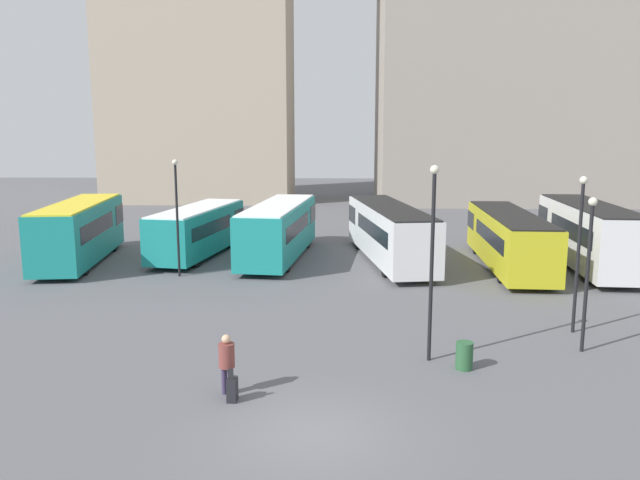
# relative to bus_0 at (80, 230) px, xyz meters

# --- Properties ---
(ground_plane) EXTENTS (160.00, 160.00, 0.00)m
(ground_plane) POSITION_rel_bus_0_xyz_m (13.67, -19.35, -1.78)
(ground_plane) COLOR #56565B
(building_block_left) EXTENTS (18.38, 10.35, 34.78)m
(building_block_left) POSITION_rel_bus_0_xyz_m (0.01, 31.26, 15.61)
(building_block_left) COLOR tan
(building_block_left) RESTS_ON ground_plane
(building_block_right) EXTENTS (31.15, 13.80, 31.96)m
(building_block_right) POSITION_rel_bus_0_xyz_m (33.72, 31.26, 14.20)
(building_block_right) COLOR gray
(building_block_right) RESTS_ON ground_plane
(bus_0) EXTENTS (3.70, 10.38, 3.29)m
(bus_0) POSITION_rel_bus_0_xyz_m (0.00, 0.00, 0.00)
(bus_0) COLOR #19847F
(bus_0) RESTS_ON ground_plane
(bus_1) EXTENTS (3.94, 9.56, 2.83)m
(bus_1) POSITION_rel_bus_0_xyz_m (6.11, 1.93, -0.24)
(bus_1) COLOR #19847F
(bus_1) RESTS_ON ground_plane
(bus_2) EXTENTS (3.69, 10.93, 3.11)m
(bus_2) POSITION_rel_bus_0_xyz_m (10.83, 1.40, -0.09)
(bus_2) COLOR #19847F
(bus_2) RESTS_ON ground_plane
(bus_3) EXTENTS (4.29, 12.27, 3.09)m
(bus_3) POSITION_rel_bus_0_xyz_m (16.97, 0.88, -0.09)
(bus_3) COLOR silver
(bus_3) RESTS_ON ground_plane
(bus_4) EXTENTS (3.01, 11.54, 2.89)m
(bus_4) POSITION_rel_bus_0_xyz_m (23.19, -0.47, -0.20)
(bus_4) COLOR gold
(bus_4) RESTS_ON ground_plane
(bus_5) EXTENTS (3.20, 10.90, 3.37)m
(bus_5) POSITION_rel_bus_0_xyz_m (27.33, -0.53, 0.05)
(bus_5) COLOR silver
(bus_5) RESTS_ON ground_plane
(traveler) EXTENTS (0.47, 0.47, 1.71)m
(traveler) POSITION_rel_bus_0_xyz_m (11.17, -17.13, -0.77)
(traveler) COLOR #382D4C
(traveler) RESTS_ON ground_plane
(suitcase) EXTENTS (0.28, 0.35, 0.96)m
(suitcase) POSITION_rel_bus_0_xyz_m (11.39, -17.60, -1.44)
(suitcase) COLOR black
(suitcase) RESTS_ON ground_plane
(lamp_post_0) EXTENTS (0.28, 0.28, 5.79)m
(lamp_post_0) POSITION_rel_bus_0_xyz_m (6.27, -3.23, 1.62)
(lamp_post_0) COLOR black
(lamp_post_0) RESTS_ON ground_plane
(lamp_post_1) EXTENTS (0.28, 0.28, 5.62)m
(lamp_post_1) POSITION_rel_bus_0_xyz_m (22.68, -11.42, 1.53)
(lamp_post_1) COLOR black
(lamp_post_1) RESTS_ON ground_plane
(lamp_post_2) EXTENTS (0.28, 0.28, 6.16)m
(lamp_post_2) POSITION_rel_bus_0_xyz_m (17.09, -14.37, 1.81)
(lamp_post_2) COLOR black
(lamp_post_2) RESTS_ON ground_plane
(lamp_post_3) EXTENTS (0.28, 0.28, 5.10)m
(lamp_post_3) POSITION_rel_bus_0_xyz_m (22.25, -13.41, 1.26)
(lamp_post_3) COLOR black
(lamp_post_3) RESTS_ON ground_plane
(trash_bin) EXTENTS (0.52, 0.52, 0.85)m
(trash_bin) POSITION_rel_bus_0_xyz_m (18.06, -15.08, -1.36)
(trash_bin) COLOR #285633
(trash_bin) RESTS_ON ground_plane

